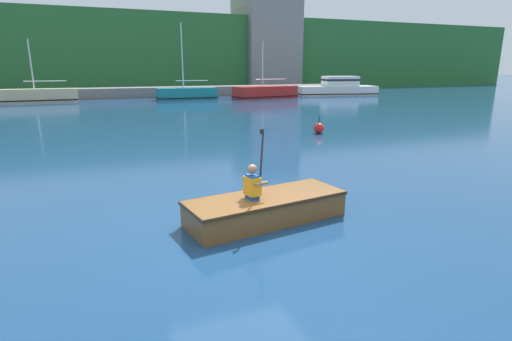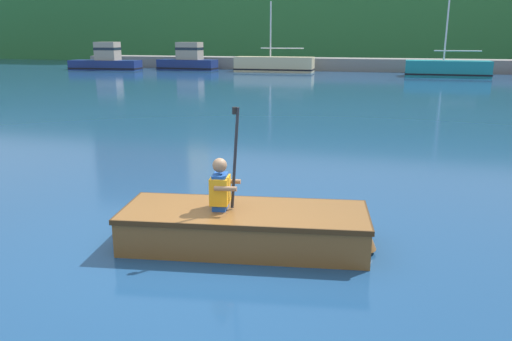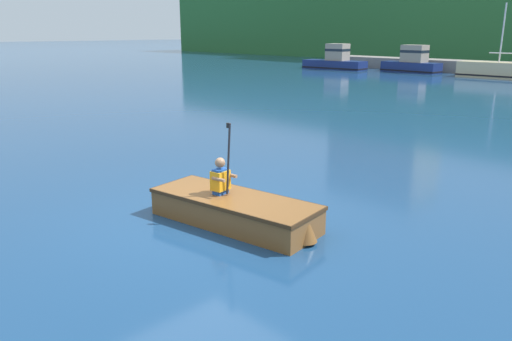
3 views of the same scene
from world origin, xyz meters
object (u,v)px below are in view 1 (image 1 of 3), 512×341
object	(u,v)px
rowboat_foreground	(268,206)
channel_buoy	(319,128)
moored_boat_dock_east_end	(265,92)
moored_boat_dock_center_far	(337,88)
moored_boat_dock_west_end	(39,96)
moored_boat_dock_center_near	(187,94)
person_paddler	(253,183)

from	to	relation	value
rowboat_foreground	channel_buoy	distance (m)	10.14
rowboat_foreground	moored_boat_dock_east_end	bearing A→B (deg)	67.53
moored_boat_dock_center_far	channel_buoy	xyz separation A→B (m)	(-14.13, -20.87, -0.47)
moored_boat_dock_west_end	moored_boat_dock_center_far	size ratio (longest dim) A/B	0.68
moored_boat_dock_center_far	rowboat_foreground	world-z (taller)	moored_boat_dock_center_far
moored_boat_dock_center_near	moored_boat_dock_east_end	distance (m)	7.04
moored_boat_dock_center_near	moored_boat_dock_center_far	distance (m)	15.51
moored_boat_dock_east_end	person_paddler	bearing A→B (deg)	-112.99
moored_boat_dock_center_near	rowboat_foreground	xyz separation A→B (m)	(-4.46, -28.58, -0.23)
moored_boat_dock_west_end	moored_boat_dock_center_far	xyz separation A→B (m)	(27.05, -0.97, 0.18)
moored_boat_dock_center_near	channel_buoy	distance (m)	20.34
channel_buoy	moored_boat_dock_center_near	bearing A→B (deg)	93.87
moored_boat_dock_center_far	person_paddler	bearing A→B (deg)	-124.75
rowboat_foreground	person_paddler	size ratio (longest dim) A/B	2.54
moored_boat_dock_west_end	rowboat_foreground	size ratio (longest dim) A/B	1.85
moored_boat_dock_west_end	moored_boat_dock_center_near	world-z (taller)	moored_boat_dock_center_near
moored_boat_dock_west_end	channel_buoy	world-z (taller)	moored_boat_dock_west_end
moored_boat_dock_east_end	moored_boat_dock_west_end	bearing A→B (deg)	172.31
moored_boat_dock_center_far	moored_boat_dock_center_near	bearing A→B (deg)	-177.83
moored_boat_dock_west_end	rowboat_foreground	bearing A→B (deg)	-76.75
moored_boat_dock_east_end	rowboat_foreground	size ratio (longest dim) A/B	2.00
moored_boat_dock_center_near	moored_boat_dock_east_end	xyz separation A→B (m)	(6.98, -0.94, 0.02)
moored_boat_dock_center_near	moored_boat_dock_center_far	size ratio (longest dim) A/B	0.75
moored_boat_dock_west_end	rowboat_foreground	xyz separation A→B (m)	(7.10, -30.14, -0.25)
moored_boat_dock_center_far	rowboat_foreground	distance (m)	35.35
moored_boat_dock_center_far	person_paddler	size ratio (longest dim) A/B	6.89
moored_boat_dock_east_end	rowboat_foreground	bearing A→B (deg)	-112.47
person_paddler	channel_buoy	bearing A→B (deg)	53.65
moored_boat_dock_center_near	rowboat_foreground	distance (m)	28.93
person_paddler	channel_buoy	size ratio (longest dim) A/B	1.68
moored_boat_dock_east_end	rowboat_foreground	xyz separation A→B (m)	(-11.43, -27.64, -0.25)
moored_boat_dock_center_near	moored_boat_dock_center_far	xyz separation A→B (m)	(15.50, 0.59, 0.20)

